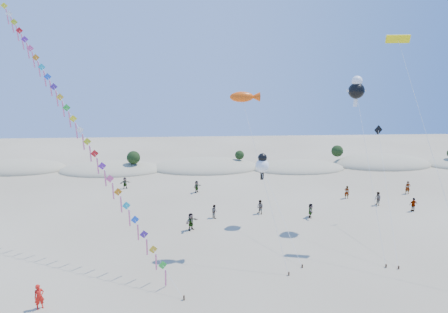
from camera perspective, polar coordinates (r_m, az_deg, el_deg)
dune_ridge at (r=65.41m, az=-1.92°, el=-1.70°), size 145.30×11.49×5.57m
kite_train at (r=36.89m, az=-22.32°, el=5.85°), size 20.05×19.67×23.86m
fish_kite at (r=33.18m, az=3.24°, el=8.99°), size 4.46×6.18×14.53m
cartoon_kite_low at (r=39.96m, az=5.86°, el=-1.18°), size 2.69×10.70×7.86m
cartoon_kite_high at (r=41.13m, az=19.54°, el=9.67°), size 2.00×10.76×15.88m
parafoil_kite at (r=38.54m, az=25.16°, el=15.23°), size 3.07×11.43×19.51m
dark_kite at (r=41.66m, az=23.00°, el=-0.27°), size 3.48×11.77×10.65m
flyer_foreground at (r=30.50m, az=-26.33°, el=-18.60°), size 0.79×0.75×1.81m
beachgoers at (r=46.39m, az=5.19°, el=-6.72°), size 40.25×16.69×1.86m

